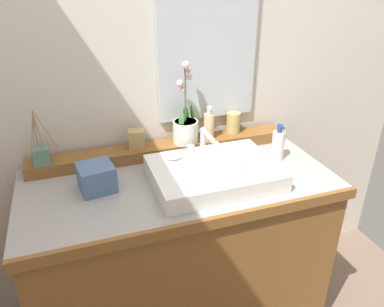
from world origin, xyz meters
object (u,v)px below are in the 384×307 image
Objects in this scene: soap_bar at (174,157)px; trinket_box at (137,139)px; tissue_box at (96,178)px; lotion_bottle at (278,145)px; reed_diffuser at (41,155)px; soap_dispenser at (209,125)px; tumbler_cup at (233,122)px; sink_basin at (215,174)px; potted_plant at (186,126)px.

trinket_box is (-0.11, 0.20, 0.01)m from soap_bar.
lotion_bottle is at bearing -0.31° from tissue_box.
reed_diffuser is 2.82× the size of trinket_box.
soap_dispenser is 1.20× the size of tissue_box.
reed_diffuser is at bearing -177.25° from tumbler_cup.
lotion_bottle reaches higher than soap_bar.
tumbler_cup is 0.59× the size of lotion_bottle.
reed_diffuser reaches higher than lotion_bottle.
tumbler_cup is at bearing 116.28° from lotion_bottle.
tumbler_cup is at bearing 18.35° from tissue_box.
soap_dispenser is 0.92× the size of lotion_bottle.
tumbler_cup is (0.36, 0.22, 0.02)m from soap_bar.
sink_basin is 0.40m from trinket_box.
sink_basin is at bearing -106.83° from soap_dispenser.
soap_bar is at bearing -121.15° from potted_plant.
reed_diffuser is at bearing -179.09° from potted_plant.
lotion_bottle is at bearing -63.72° from tumbler_cup.
potted_plant is 2.22× the size of lotion_bottle.
sink_basin is at bearing -125.05° from tumbler_cup.
potted_plant is 0.12m from soap_dispenser.
tissue_box is at bearing 167.72° from sink_basin.
soap_dispenser reaches higher than soap_bar.
reed_diffuser is 0.40m from trinket_box.
potted_plant is 4.56× the size of trinket_box.
soap_dispenser reaches higher than sink_basin.
trinket_box is (-0.34, 0.01, -0.02)m from soap_dispenser.
trinket_box is 0.49× the size of lotion_bottle.
soap_bar is at bearing 1.92° from tissue_box.
potted_plant is (0.11, 0.18, 0.05)m from soap_bar.
potted_plant is 0.42m from lotion_bottle.
tumbler_cup is (0.14, 0.02, -0.01)m from soap_dispenser.
soap_dispenser is at bearing 73.17° from sink_basin.
soap_dispenser is 0.74m from reed_diffuser.
soap_dispenser is 0.33m from lotion_bottle.
tissue_box is at bearing -43.04° from reed_diffuser.
trinket_box is at bearing 119.83° from soap_bar.
reed_diffuser is at bearing 136.96° from tissue_box.
potted_plant is at bearing 151.72° from lotion_bottle.
reed_diffuser is 0.27m from tissue_box.
sink_basin is 3.19× the size of soap_dispenser.
tissue_box is (-0.68, -0.23, -0.05)m from tumbler_cup.
potted_plant reaches higher than sink_basin.
soap_dispenser is 1.55× the size of tumbler_cup.
lotion_bottle is (0.11, -0.23, -0.03)m from tumbler_cup.
reed_diffuser is at bearing -178.61° from soap_dispenser.
reed_diffuser is 1.01m from lotion_bottle.
tumbler_cup is 0.72m from tissue_box.
sink_basin is 3.83× the size of tissue_box.
tissue_box is (0.20, -0.18, -0.04)m from reed_diffuser.
reed_diffuser is at bearing 156.52° from sink_basin.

